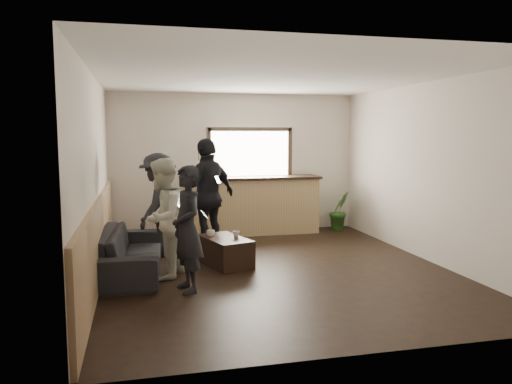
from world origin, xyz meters
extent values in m
cube|color=black|center=(0.00, 0.00, 0.00)|extent=(5.00, 6.00, 0.01)
cube|color=silver|center=(0.00, 0.00, 2.80)|extent=(5.00, 6.00, 0.01)
cube|color=beige|center=(0.00, 3.00, 1.40)|extent=(5.00, 0.01, 2.80)
cube|color=beige|center=(0.00, -3.00, 1.40)|extent=(5.00, 0.01, 2.80)
cube|color=beige|center=(-2.50, 0.00, 1.40)|extent=(0.01, 6.00, 2.80)
cube|color=beige|center=(2.50, 0.00, 1.40)|extent=(0.01, 6.00, 2.80)
cube|color=tan|center=(-2.47, 0.00, 0.55)|extent=(0.06, 5.90, 1.10)
cube|color=#A18457|center=(0.30, 2.68, 0.55)|extent=(2.60, 0.60, 1.10)
cube|color=black|center=(0.30, 2.68, 1.12)|extent=(2.70, 0.68, 0.05)
cube|color=white|center=(0.30, 2.96, 1.60)|extent=(1.60, 0.06, 0.90)
cube|color=#3F3326|center=(0.30, 2.93, 2.09)|extent=(1.72, 0.08, 0.08)
cube|color=#3F3326|center=(-0.54, 2.93, 1.60)|extent=(0.08, 0.08, 1.06)
cube|color=#3F3326|center=(1.14, 2.93, 1.60)|extent=(0.08, 0.08, 1.06)
imported|color=black|center=(-2.06, 0.26, 0.31)|extent=(0.99, 2.20, 0.63)
cube|color=black|center=(-0.67, 0.38, 0.21)|extent=(0.78, 1.06, 0.42)
imported|color=silver|center=(-0.86, 0.54, 0.47)|extent=(0.15, 0.15, 0.10)
imported|color=silver|center=(-0.50, 0.35, 0.47)|extent=(0.12, 0.12, 0.10)
imported|color=#2D6623|center=(2.15, 2.65, 0.40)|extent=(0.54, 0.49, 0.81)
imported|color=black|center=(-1.34, -0.76, 0.80)|extent=(0.51, 0.66, 1.60)
cube|color=black|center=(-1.13, -0.71, 0.97)|extent=(0.11, 0.09, 0.12)
cube|color=white|center=(-1.13, -0.71, 0.97)|extent=(0.09, 0.08, 0.11)
imported|color=beige|center=(-1.61, -0.08, 0.83)|extent=(0.90, 0.99, 1.66)
cube|color=black|center=(-1.41, -0.17, 1.04)|extent=(0.11, 0.10, 0.12)
cube|color=white|center=(-1.41, -0.17, 1.05)|extent=(0.10, 0.09, 0.11)
imported|color=black|center=(-1.61, 1.20, 0.84)|extent=(1.05, 1.26, 1.69)
cube|color=black|center=(-1.42, 1.11, 1.06)|extent=(0.11, 0.11, 0.12)
cube|color=white|center=(-1.42, 1.10, 1.07)|extent=(0.10, 0.09, 0.11)
imported|color=black|center=(-0.79, 1.25, 0.96)|extent=(1.18, 1.05, 1.92)
cube|color=black|center=(-0.66, 1.07, 1.24)|extent=(0.11, 0.12, 0.12)
cube|color=white|center=(-0.66, 1.07, 1.25)|extent=(0.10, 0.10, 0.11)
camera|label=1|loc=(-1.92, -6.97, 1.98)|focal=35.00mm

